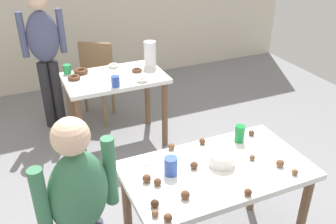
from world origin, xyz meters
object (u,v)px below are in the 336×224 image
pitcher_far (150,54)px  chair_far_table (95,77)px  dining_table_far (116,89)px  person_girl_near (82,212)px  person_adult_far (45,49)px  dining_table_near (216,182)px  soda_can (240,133)px  mixing_bowl (222,159)px

pitcher_far → chair_far_table: bearing=131.7°
dining_table_far → chair_far_table: 0.67m
person_girl_near → person_adult_far: (0.15, 2.40, 0.11)m
dining_table_near → soda_can: soda_can is taller
dining_table_near → dining_table_far: 1.68m
chair_far_table → soda_can: (0.52, -2.12, 0.31)m
person_girl_near → mixing_bowl: person_girl_near is taller
mixing_bowl → pitcher_far: bearing=83.2°
mixing_bowl → dining_table_near: bearing=-147.8°
person_adult_far → soda_can: person_adult_far is taller
dining_table_far → mixing_bowl: size_ratio=5.78×
dining_table_far → person_girl_near: bearing=-111.6°
dining_table_near → soda_can: bearing=35.1°
dining_table_far → person_adult_far: person_adult_far is taller
person_adult_far → pitcher_far: person_adult_far is taller
dining_table_near → mixing_bowl: mixing_bowl is taller
dining_table_near → chair_far_table: size_ratio=1.33×
person_girl_near → chair_far_table: bearing=75.2°
chair_far_table → person_girl_near: person_girl_near is taller
mixing_bowl → pitcher_far: (0.21, 1.76, 0.09)m
person_girl_near → person_adult_far: 2.40m
dining_table_far → soda_can: bearing=-72.8°
mixing_bowl → pitcher_far: 1.78m
mixing_bowl → soda_can: 0.31m
person_girl_near → pitcher_far: (1.11, 1.88, 0.09)m
person_adult_far → person_girl_near: bearing=-93.5°
chair_far_table → pitcher_far: (0.48, -0.54, 0.38)m
dining_table_near → pitcher_far: pitcher_far is taller
dining_table_near → person_adult_far: 2.43m
dining_table_far → mixing_bowl: 1.67m
pitcher_far → dining_table_far: bearing=-164.6°
dining_table_far → pitcher_far: pitcher_far is taller
dining_table_near → soda_can: (0.29, 0.21, 0.18)m
chair_far_table → person_adult_far: size_ratio=0.58×
dining_table_near → dining_table_far: bearing=95.5°
dining_table_near → mixing_bowl: 0.16m
chair_far_table → dining_table_near: bearing=-84.5°
person_adult_far → mixing_bowl: bearing=-71.6°
dining_table_far → person_adult_far: bearing=131.0°
soda_can → mixing_bowl: bearing=-144.4°
person_adult_far → dining_table_near: bearing=-72.9°
dining_table_near → chair_far_table: 2.34m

